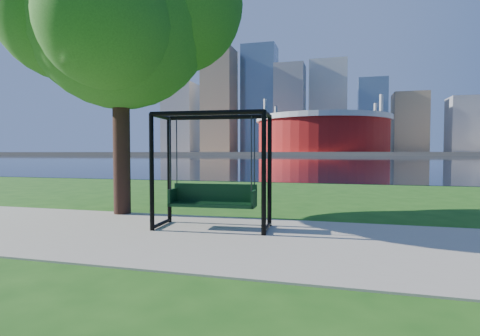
% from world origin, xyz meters
% --- Properties ---
extents(ground, '(900.00, 900.00, 0.00)m').
position_xyz_m(ground, '(0.00, 0.00, 0.00)').
color(ground, '#1E5114').
rests_on(ground, ground).
extents(path, '(120.00, 4.00, 0.03)m').
position_xyz_m(path, '(0.00, -0.50, 0.01)').
color(path, '#9E937F').
rests_on(path, ground).
extents(river, '(900.00, 180.00, 0.02)m').
position_xyz_m(river, '(0.00, 102.00, 0.01)').
color(river, black).
rests_on(river, ground).
extents(far_bank, '(900.00, 228.00, 2.00)m').
position_xyz_m(far_bank, '(0.00, 306.00, 1.00)').
color(far_bank, '#937F60').
rests_on(far_bank, ground).
extents(stadium, '(83.00, 83.00, 32.00)m').
position_xyz_m(stadium, '(-10.00, 235.00, 14.23)').
color(stadium, maroon).
rests_on(stadium, far_bank).
extents(skyline, '(392.00, 66.00, 96.50)m').
position_xyz_m(skyline, '(-4.27, 319.39, 35.89)').
color(skyline, gray).
rests_on(skyline, far_bank).
extents(swing, '(2.30, 1.12, 2.29)m').
position_xyz_m(swing, '(-0.60, 0.23, 1.11)').
color(swing, black).
rests_on(swing, ground).
extents(park_tree, '(5.71, 5.16, 7.09)m').
position_xyz_m(park_tree, '(-3.39, 1.38, 4.93)').
color(park_tree, black).
rests_on(park_tree, ground).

